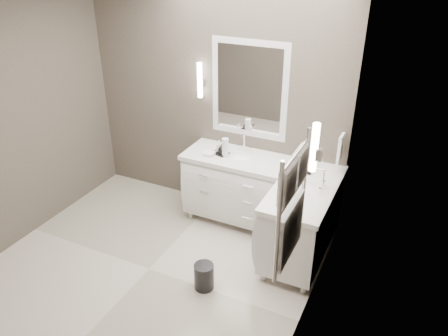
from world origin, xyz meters
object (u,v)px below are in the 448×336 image
at_px(vanity_right, 303,217).
at_px(waste_bin, 204,276).
at_px(vanity_back, 238,184).
at_px(towel_ladder, 291,211).

xyz_separation_m(vanity_right, waste_bin, (-0.69, -0.89, -0.35)).
bearing_deg(vanity_back, waste_bin, -81.17).
bearing_deg(vanity_back, vanity_right, -20.38).
distance_m(vanity_back, waste_bin, 1.28).
xyz_separation_m(vanity_back, waste_bin, (0.19, -1.21, -0.35)).
height_order(vanity_right, towel_ladder, towel_ladder).
bearing_deg(towel_ladder, vanity_right, 99.84).
relative_size(towel_ladder, waste_bin, 3.33).
distance_m(vanity_back, vanity_right, 0.93).
height_order(towel_ladder, waste_bin, towel_ladder).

